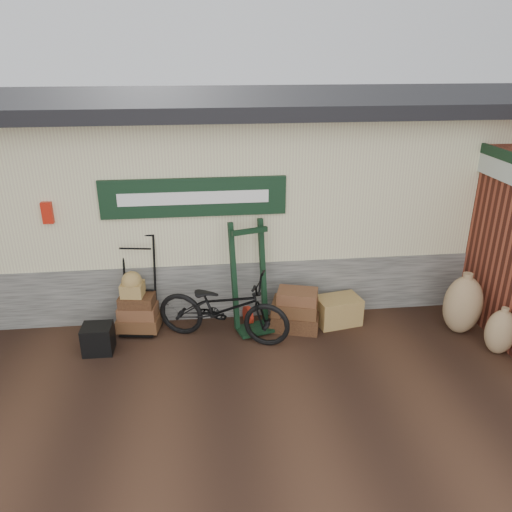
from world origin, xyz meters
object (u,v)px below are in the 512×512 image
(suitcase_stack, at_px, (295,309))
(wicker_hamper, at_px, (338,310))
(black_trunk, at_px, (98,339))
(bicycle, at_px, (223,304))
(porter_trolley, at_px, (139,283))
(green_barrow, at_px, (250,278))

(suitcase_stack, distance_m, wicker_hamper, 0.69)
(wicker_hamper, xyz_separation_m, black_trunk, (-3.48, -0.39, -0.01))
(suitcase_stack, relative_size, wicker_hamper, 1.11)
(wicker_hamper, relative_size, black_trunk, 1.61)
(wicker_hamper, bearing_deg, bicycle, -171.68)
(suitcase_stack, relative_size, bicycle, 0.37)
(suitcase_stack, distance_m, bicycle, 1.11)
(porter_trolley, height_order, green_barrow, green_barrow)
(black_trunk, bearing_deg, suitcase_stack, 6.41)
(bicycle, bearing_deg, porter_trolley, 88.26)
(wicker_hamper, bearing_deg, green_barrow, 178.95)
(green_barrow, distance_m, suitcase_stack, 0.83)
(porter_trolley, distance_m, bicycle, 1.30)
(black_trunk, bearing_deg, bicycle, 4.49)
(porter_trolley, relative_size, green_barrow, 0.88)
(bicycle, bearing_deg, suitcase_stack, -60.38)
(porter_trolley, bearing_deg, wicker_hamper, 4.24)
(green_barrow, bearing_deg, bicycle, -162.08)
(green_barrow, xyz_separation_m, wicker_hamper, (1.33, -0.02, -0.61))
(black_trunk, relative_size, bicycle, 0.21)
(porter_trolley, xyz_separation_m, black_trunk, (-0.53, -0.62, -0.52))
(black_trunk, xyz_separation_m, bicycle, (1.73, 0.14, 0.36))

